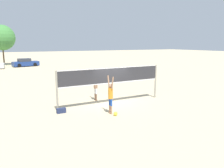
# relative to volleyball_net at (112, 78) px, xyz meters

# --- Properties ---
(ground_plane) EXTENTS (200.00, 200.00, 0.00)m
(ground_plane) POSITION_rel_volleyball_net_xyz_m (0.00, 0.00, -1.79)
(ground_plane) COLOR #C6B28C
(volleyball_net) EXTENTS (7.72, 0.12, 2.54)m
(volleyball_net) POSITION_rel_volleyball_net_xyz_m (0.00, 0.00, 0.00)
(volleyball_net) COLOR gray
(volleyball_net) RESTS_ON ground_plane
(player_spiker) EXTENTS (0.28, 0.72, 2.28)m
(player_spiker) POSITION_rel_volleyball_net_xyz_m (-1.12, -1.90, -0.58)
(player_spiker) COLOR tan
(player_spiker) RESTS_ON ground_plane
(player_blocker) EXTENTS (0.28, 0.72, 2.25)m
(player_blocker) POSITION_rel_volleyball_net_xyz_m (-0.63, 1.35, -0.60)
(player_blocker) COLOR #8C664C
(player_blocker) RESTS_ON ground_plane
(volleyball) EXTENTS (0.23, 0.23, 0.23)m
(volleyball) POSITION_rel_volleyball_net_xyz_m (-1.03, -2.35, -1.67)
(volleyball) COLOR yellow
(volleyball) RESTS_ON ground_plane
(gear_bag) EXTENTS (0.55, 0.24, 0.29)m
(gear_bag) POSITION_rel_volleyball_net_xyz_m (-3.68, -0.36, -1.65)
(gear_bag) COLOR navy
(gear_bag) RESTS_ON ground_plane
(parked_car_far) EXTENTS (4.71, 2.55, 1.45)m
(parked_car_far) POSITION_rel_volleyball_net_xyz_m (-2.08, 29.23, -1.14)
(parked_car_far) COLOR navy
(parked_car_far) RESTS_ON ground_plane
(tree_left_cluster) EXTENTS (4.76, 4.76, 7.56)m
(tree_left_cluster) POSITION_rel_volleyball_net_xyz_m (-5.36, 33.73, 3.38)
(tree_left_cluster) COLOR #4C3823
(tree_left_cluster) RESTS_ON ground_plane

